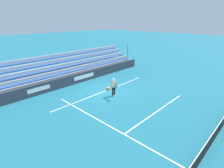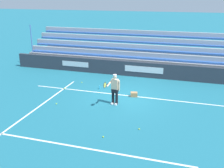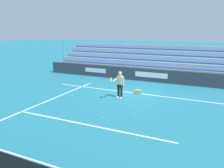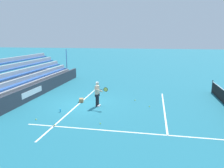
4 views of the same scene
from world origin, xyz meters
The scene contains 15 objects.
ground_plane centered at (0.00, 0.00, 0.00)m, with size 160.00×160.00×0.00m, color #1E6B7F.
court_baseline_white centered at (0.00, -0.50, 0.00)m, with size 12.00×0.10×0.01m, color white.
court_sideline_white centered at (4.11, 4.00, 0.00)m, with size 0.10×12.00×0.01m, color white.
court_service_line_white centered at (0.00, 5.50, 0.00)m, with size 8.22×0.10×0.01m, color white.
back_wall_sponsor_board centered at (0.01, -4.47, 0.55)m, with size 20.17×0.25×1.10m.
bleacher_stand centered at (0.00, -6.70, 0.76)m, with size 19.16×3.20×3.40m.
tennis_player centered at (0.28, 0.98, 0.89)m, with size 0.67×0.97×1.71m.
ball_box_cardboard centered at (-0.50, -0.48, 0.13)m, with size 0.40×0.30×0.26m, color #A87F51.
tennis_ball_near_player centered at (3.45, -1.91, 0.03)m, with size 0.07×0.07×0.07m, color #CCE533.
tennis_ball_far_left centered at (-1.59, 3.40, 0.03)m, with size 0.07×0.07×0.07m, color #CCE533.
tennis_ball_by_box centered at (4.03, -0.47, 0.03)m, with size 0.07×0.07×0.07m, color #CCE533.
tennis_ball_toward_net centered at (-0.25, 4.51, 0.03)m, with size 0.07×0.07×0.07m, color #CCE533.
tennis_ball_on_baseline centered at (3.36, 1.91, 0.03)m, with size 0.07×0.07×0.07m, color #CCE533.
water_bottle centered at (1.88, -1.09, 0.11)m, with size 0.07×0.07×0.22m, color #33B2E5.
tennis_net centered at (0.00, 9.80, 0.49)m, with size 11.09×0.09×1.07m.
Camera 3 is at (-4.99, 13.55, 4.25)m, focal length 35.00 mm.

